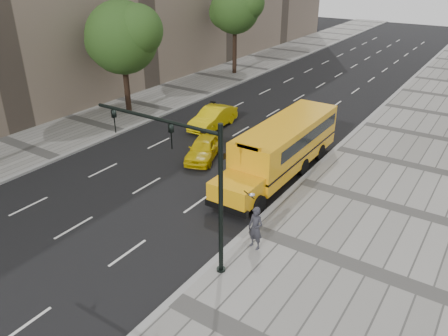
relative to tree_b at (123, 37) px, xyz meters
The scene contains 12 objects.
ground 12.46m from the tree_b, 17.49° to the right, with size 140.00×140.00×0.00m, color black.
sidewalk_museum 23.41m from the tree_b, ahead, with size 12.00×140.00×0.15m, color gray.
sidewalk_far 6.83m from the tree_b, 100.42° to the right, with size 6.00×140.00×0.15m, color gray.
curb_museum 17.75m from the tree_b, 11.30° to the right, with size 0.30×140.00×0.15m, color gray.
curb_far 7.22m from the tree_b, 53.82° to the right, with size 0.30×140.00×0.15m, color gray.
tree_b is the anchor object (origin of this frame).
tree_c 15.83m from the tree_b, 90.03° to the left, with size 5.60×4.97×9.16m.
school_bus 15.70m from the tree_b, ahead, with size 2.96×11.56×3.19m.
taxi_near 11.81m from the tree_b, 19.81° to the right, with size 1.62×4.04×1.38m, color #DCBD08.
taxi_far 9.07m from the tree_b, ahead, with size 1.61×4.62×1.52m, color #DCBD08.
pedestrian 20.66m from the tree_b, 30.11° to the right, with size 0.72×0.47×1.96m, color #2B2B32.
traffic_signal 19.87m from the tree_b, 37.95° to the right, with size 6.18×0.36×6.40m.
Camera 1 is at (14.41, -20.43, 11.53)m, focal length 35.00 mm.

